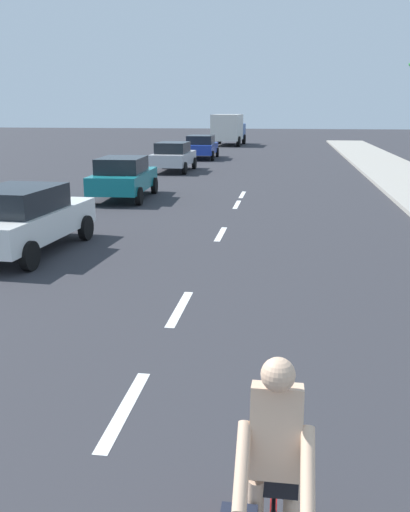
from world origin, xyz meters
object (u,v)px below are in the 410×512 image
Objects in this scene: cyclist at (266,501)px; parked_car_silver at (173,156)px; parked_car_blue at (201,146)px; delivery_truck at (228,129)px; parked_car_teal at (123,177)px; parked_car_white at (22,218)px.

parked_car_silver is (-6.08, 27.30, 0.01)m from cyclist.
parked_car_blue is (-5.80, 35.50, 0.01)m from cyclist.
delivery_truck is at bearing 87.54° from parked_car_blue.
parked_car_blue is (0.28, 8.20, 0.00)m from parked_car_silver.
parked_car_teal is 18.00m from parked_car_blue.
parked_car_blue is 14.91m from delivery_truck.
cyclist is at bearing -81.97° from parked_car_blue.
parked_car_teal is 0.68× the size of delivery_truck.
parked_car_white is 1.03× the size of parked_car_teal.
cyclist is 50.69m from delivery_truck.
delivery_truck is at bearing 86.68° from parked_car_teal.
parked_car_blue is at bearing 86.89° from parked_car_teal.
delivery_truck reaches higher than parked_car_silver.
parked_car_silver is 0.67× the size of delivery_truck.
parked_car_white is (-6.07, 9.14, 0.01)m from cyclist.
delivery_truck is (0.58, 41.24, 0.66)m from parked_car_white.
cyclist reaches higher than parked_car_white.
delivery_truck is (0.55, 32.88, 0.67)m from parked_car_teal.
cyclist is 18.52m from parked_car_teal.
parked_car_silver is 23.11m from delivery_truck.
delivery_truck is at bearing -83.94° from cyclist.
parked_car_white is 18.15m from parked_car_silver.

